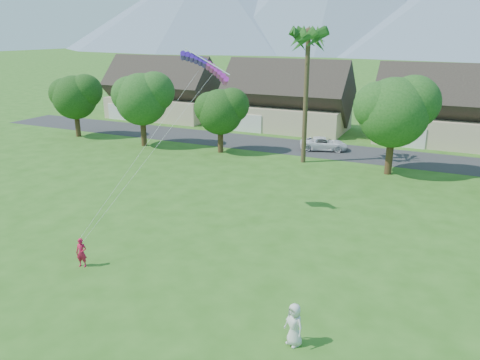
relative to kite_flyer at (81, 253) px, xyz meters
The scene contains 9 objects.
ground 7.07m from the kite_flyer, 27.87° to the right, with size 500.00×500.00×0.00m, color #2D6019.
street 31.35m from the kite_flyer, 78.56° to the left, with size 90.00×7.00×0.01m, color #2D2D30.
kite_flyer is the anchor object (origin of this frame).
watcher 12.53m from the kite_flyer, ahead, with size 0.90×0.58×1.84m, color silver.
parked_car 31.07m from the kite_flyer, 81.32° to the left, with size 2.30×4.98×1.38m, color white.
houses_row 40.36m from the kite_flyer, 80.41° to the left, with size 72.75×8.19×8.86m.
tree_row 25.48m from the kite_flyer, 78.37° to the left, with size 62.27×6.67×8.45m.
fan_palm 27.83m from the kite_flyer, 80.51° to the left, with size 3.00×3.00×13.80m.
parafoil_kite 13.76m from the kite_flyer, 76.66° to the left, with size 3.62×1.54×0.50m.
Camera 1 is at (11.13, -13.52, 12.13)m, focal length 35.00 mm.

